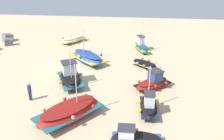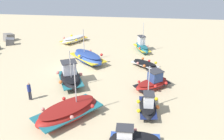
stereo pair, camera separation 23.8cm
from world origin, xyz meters
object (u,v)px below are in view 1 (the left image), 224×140
(fishing_boat_3, at_px, (69,112))
(fishing_boat_5, at_px, (73,39))
(fishing_boat_0, at_px, (149,106))
(fishing_boat_7, at_px, (135,139))
(fishing_boat_2, at_px, (70,77))
(fishing_boat_6, at_px, (153,83))
(fishing_boat_1, at_px, (87,58))
(fishing_boat_4, at_px, (145,64))
(fishing_boat_8, at_px, (141,47))
(person_walking, at_px, (29,90))

(fishing_boat_3, distance_m, fishing_boat_5, 19.09)
(fishing_boat_0, bearing_deg, fishing_boat_7, -15.76)
(fishing_boat_3, bearing_deg, fishing_boat_2, -126.10)
(fishing_boat_5, xyz_separation_m, fishing_boat_7, (-21.00, -9.51, 0.03))
(fishing_boat_2, bearing_deg, fishing_boat_6, -115.08)
(fishing_boat_0, distance_m, fishing_boat_7, 4.07)
(fishing_boat_3, xyz_separation_m, fishing_boat_7, (-2.42, -5.09, -0.16))
(fishing_boat_6, bearing_deg, fishing_boat_1, 105.45)
(fishing_boat_5, bearing_deg, fishing_boat_2, 47.39)
(fishing_boat_4, xyz_separation_m, fishing_boat_6, (-4.90, -0.70, 0.22))
(fishing_boat_0, xyz_separation_m, fishing_boat_4, (9.02, 0.18, -0.23))
(fishing_boat_4, relative_size, fishing_boat_7, 0.97)
(fishing_boat_1, height_order, fishing_boat_4, fishing_boat_1)
(fishing_boat_4, xyz_separation_m, fishing_boat_5, (8.02, 10.27, 0.07))
(fishing_boat_5, xyz_separation_m, fishing_boat_8, (-2.78, -9.85, 0.21))
(fishing_boat_1, xyz_separation_m, person_walking, (-8.85, 3.24, 0.31))
(fishing_boat_5, distance_m, person_walking, 16.30)
(person_walking, bearing_deg, fishing_boat_8, -30.03)
(fishing_boat_3, relative_size, fishing_boat_5, 1.27)
(fishing_boat_3, bearing_deg, fishing_boat_0, 144.21)
(fishing_boat_1, bearing_deg, fishing_boat_2, -52.03)
(fishing_boat_4, distance_m, fishing_boat_8, 5.26)
(fishing_boat_5, xyz_separation_m, person_walking, (-16.28, -0.37, 0.53))
(fishing_boat_1, bearing_deg, fishing_boat_7, -22.31)
(fishing_boat_5, bearing_deg, fishing_boat_4, 86.30)
(fishing_boat_0, height_order, fishing_boat_6, fishing_boat_0)
(fishing_boat_1, distance_m, fishing_boat_2, 5.53)
(fishing_boat_0, xyz_separation_m, person_walking, (0.76, 10.08, 0.36))
(fishing_boat_2, xyz_separation_m, fishing_boat_6, (0.01, -7.96, -0.16))
(fishing_boat_1, xyz_separation_m, fishing_boat_4, (-0.58, -6.66, -0.29))
(fishing_boat_8, bearing_deg, fishing_boat_6, 164.63)
(fishing_boat_2, bearing_deg, fishing_boat_7, -166.31)
(fishing_boat_0, height_order, fishing_boat_8, fishing_boat_8)
(fishing_boat_3, height_order, person_walking, fishing_boat_3)
(fishing_boat_7, bearing_deg, fishing_boat_4, -94.50)
(fishing_boat_7, bearing_deg, fishing_boat_2, -52.30)
(fishing_boat_8, bearing_deg, person_walking, 123.25)
(fishing_boat_2, xyz_separation_m, person_walking, (-3.35, 2.64, 0.21))
(fishing_boat_6, xyz_separation_m, fishing_boat_8, (10.14, 1.12, 0.06))
(fishing_boat_1, relative_size, fishing_boat_7, 1.45)
(fishing_boat_0, xyz_separation_m, fishing_boat_1, (9.60, 6.84, 0.06))
(fishing_boat_5, distance_m, fishing_boat_8, 10.24)
(fishing_boat_1, xyz_separation_m, fishing_boat_5, (7.44, 3.61, -0.22))
(fishing_boat_0, bearing_deg, fishing_boat_3, -78.06)
(fishing_boat_0, bearing_deg, fishing_boat_6, 170.45)
(fishing_boat_7, relative_size, fishing_boat_8, 0.88)
(fishing_boat_5, relative_size, fishing_boat_8, 1.12)
(fishing_boat_6, height_order, fishing_boat_8, fishing_boat_8)
(fishing_boat_0, relative_size, fishing_boat_8, 0.96)
(fishing_boat_7, distance_m, fishing_boat_8, 18.22)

